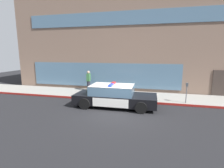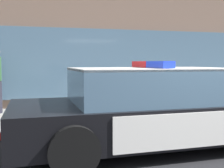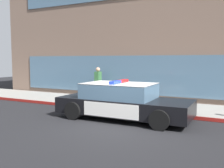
{
  "view_description": "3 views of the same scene",
  "coord_description": "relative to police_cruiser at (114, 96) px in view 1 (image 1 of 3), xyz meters",
  "views": [
    {
      "loc": [
        1.8,
        -9.13,
        3.4
      ],
      "look_at": [
        -0.89,
        1.82,
        1.32
      ],
      "focal_mm": 27.41,
      "sensor_mm": 36.0,
      "label": 1
    },
    {
      "loc": [
        -2.66,
        -3.4,
        1.48
      ],
      "look_at": [
        -1.24,
        1.81,
        1.06
      ],
      "focal_mm": 45.56,
      "sensor_mm": 36.0,
      "label": 2
    },
    {
      "loc": [
        3.53,
        -7.7,
        2.29
      ],
      "look_at": [
        -1.5,
        2.07,
        1.23
      ],
      "focal_mm": 40.98,
      "sensor_mm": 36.0,
      "label": 3
    }
  ],
  "objects": [
    {
      "name": "curb_red_paint",
      "position": [
        0.58,
        1.07,
        -0.61
      ],
      "size": [
        28.8,
        0.04,
        0.14
      ],
      "primitive_type": "cube",
      "color": "maroon",
      "rests_on": "ground"
    },
    {
      "name": "pedestrian_on_sidewalk",
      "position": [
        -3.05,
        3.34,
        0.33
      ],
      "size": [
        0.28,
        0.41,
        1.71
      ],
      "rotation": [
        0.0,
        0.0,
        3.19
      ],
      "color": "#23232D",
      "rests_on": "sidewalk"
    },
    {
      "name": "police_cruiser",
      "position": [
        0.0,
        0.0,
        0.0
      ],
      "size": [
        5.15,
        2.21,
        1.49
      ],
      "rotation": [
        0.0,
        0.0,
        0.01
      ],
      "color": "black",
      "rests_on": "ground"
    },
    {
      "name": "fire_hydrant",
      "position": [
        -0.29,
        1.65,
        -0.18
      ],
      "size": [
        0.34,
        0.39,
        0.73
      ],
      "color": "red",
      "rests_on": "sidewalk"
    },
    {
      "name": "parking_meter",
      "position": [
        4.49,
        1.34,
        0.4
      ],
      "size": [
        0.12,
        0.18,
        1.34
      ],
      "color": "slate",
      "rests_on": "sidewalk"
    },
    {
      "name": "ground",
      "position": [
        0.58,
        -1.16,
        -0.68
      ],
      "size": [
        48.0,
        48.0,
        0.0
      ],
      "primitive_type": "plane",
      "color": "black"
    },
    {
      "name": "storefront_building",
      "position": [
        0.56,
        9.48,
        3.59
      ],
      "size": [
        22.3,
        10.88,
        8.55
      ],
      "color": "#7A6051",
      "rests_on": "ground"
    },
    {
      "name": "sidewalk",
      "position": [
        0.58,
        2.56,
        -0.61
      ],
      "size": [
        48.0,
        2.94,
        0.15
      ],
      "primitive_type": "cube",
      "color": "gray",
      "rests_on": "ground"
    }
  ]
}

